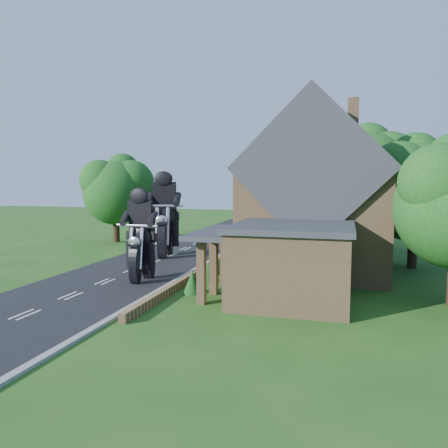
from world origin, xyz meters
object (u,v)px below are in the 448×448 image
(annex, at_px, (289,261))
(motorcycle_lead, at_px, (142,268))
(garden_wall, at_px, (210,265))
(motorcycle_follow, at_px, (165,244))
(house, at_px, (315,198))

(annex, height_order, motorcycle_lead, annex)
(garden_wall, distance_m, motorcycle_follow, 5.36)
(motorcycle_follow, bearing_deg, house, 159.20)
(annex, bearing_deg, garden_wall, 133.84)
(garden_wall, relative_size, motorcycle_lead, 13.67)
(garden_wall, xyz_separation_m, motorcycle_follow, (-4.33, 3.07, 0.70))
(garden_wall, relative_size, motorcycle_follow, 11.34)
(motorcycle_lead, bearing_deg, house, -144.77)
(garden_wall, xyz_separation_m, annex, (5.57, -5.80, 1.57))
(house, relative_size, annex, 1.45)
(house, bearing_deg, motorcycle_lead, -148.28)
(house, bearing_deg, annex, -95.24)
(motorcycle_lead, height_order, motorcycle_follow, motorcycle_follow)
(house, distance_m, motorcycle_lead, 10.78)
(annex, height_order, motorcycle_follow, annex)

